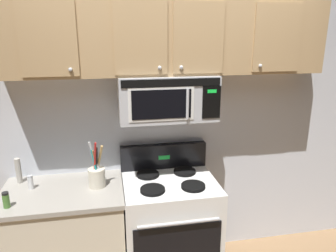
{
  "coord_description": "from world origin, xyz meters",
  "views": [
    {
      "loc": [
        -0.46,
        -1.89,
        2.06
      ],
      "look_at": [
        0.0,
        0.49,
        1.35
      ],
      "focal_mm": 33.97,
      "sensor_mm": 36.0,
      "label": 1
    }
  ],
  "objects_px": {
    "stove_range": "(169,227)",
    "utensil_crock_cream": "(97,175)",
    "salt_shaker": "(31,182)",
    "spice_jar": "(6,200)",
    "pepper_mill": "(18,171)",
    "over_range_microwave": "(167,97)"
  },
  "relations": [
    {
      "from": "utensil_crock_cream",
      "to": "pepper_mill",
      "type": "distance_m",
      "value": 0.64
    },
    {
      "from": "over_range_microwave",
      "to": "pepper_mill",
      "type": "relative_size",
      "value": 3.68
    },
    {
      "from": "stove_range",
      "to": "utensil_crock_cream",
      "type": "xyz_separation_m",
      "value": [
        -0.58,
        0.02,
        0.53
      ]
    },
    {
      "from": "utensil_crock_cream",
      "to": "salt_shaker",
      "type": "relative_size",
      "value": 3.46
    },
    {
      "from": "salt_shaker",
      "to": "spice_jar",
      "type": "relative_size",
      "value": 0.97
    },
    {
      "from": "utensil_crock_cream",
      "to": "spice_jar",
      "type": "height_order",
      "value": "utensil_crock_cream"
    },
    {
      "from": "over_range_microwave",
      "to": "salt_shaker",
      "type": "distance_m",
      "value": 1.24
    },
    {
      "from": "stove_range",
      "to": "spice_jar",
      "type": "relative_size",
      "value": 9.77
    },
    {
      "from": "stove_range",
      "to": "utensil_crock_cream",
      "type": "bearing_deg",
      "value": 178.22
    },
    {
      "from": "pepper_mill",
      "to": "spice_jar",
      "type": "relative_size",
      "value": 1.8
    },
    {
      "from": "pepper_mill",
      "to": "utensil_crock_cream",
      "type": "bearing_deg",
      "value": -16.94
    },
    {
      "from": "salt_shaker",
      "to": "spice_jar",
      "type": "height_order",
      "value": "spice_jar"
    },
    {
      "from": "spice_jar",
      "to": "stove_range",
      "type": "bearing_deg",
      "value": 8.93
    },
    {
      "from": "pepper_mill",
      "to": "spice_jar",
      "type": "bearing_deg",
      "value": -88.79
    },
    {
      "from": "over_range_microwave",
      "to": "utensil_crock_cream",
      "type": "distance_m",
      "value": 0.82
    },
    {
      "from": "stove_range",
      "to": "over_range_microwave",
      "type": "xyz_separation_m",
      "value": [
        -0.0,
        0.12,
        1.11
      ]
    },
    {
      "from": "stove_range",
      "to": "pepper_mill",
      "type": "xyz_separation_m",
      "value": [
        -1.19,
        0.21,
        0.54
      ]
    },
    {
      "from": "stove_range",
      "to": "pepper_mill",
      "type": "bearing_deg",
      "value": 170.21
    },
    {
      "from": "pepper_mill",
      "to": "spice_jar",
      "type": "distance_m",
      "value": 0.39
    },
    {
      "from": "utensil_crock_cream",
      "to": "spice_jar",
      "type": "relative_size",
      "value": 3.36
    },
    {
      "from": "stove_range",
      "to": "spice_jar",
      "type": "height_order",
      "value": "stove_range"
    },
    {
      "from": "stove_range",
      "to": "utensil_crock_cream",
      "type": "distance_m",
      "value": 0.78
    }
  ]
}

